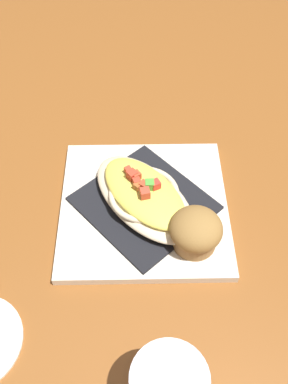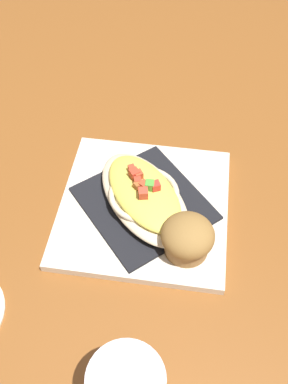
{
  "view_description": "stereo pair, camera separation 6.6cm",
  "coord_description": "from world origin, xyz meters",
  "views": [
    {
      "loc": [
        -0.41,
        0.04,
        0.56
      ],
      "look_at": [
        0.0,
        0.0,
        0.04
      ],
      "focal_mm": 41.4,
      "sensor_mm": 36.0,
      "label": 1
    },
    {
      "loc": [
        -0.41,
        -0.03,
        0.56
      ],
      "look_at": [
        0.0,
        0.0,
        0.04
      ],
      "focal_mm": 41.4,
      "sensor_mm": 36.0,
      "label": 2
    }
  ],
  "objects": [
    {
      "name": "ground_plane",
      "position": [
        0.0,
        0.0,
        0.0
      ],
      "size": [
        2.6,
        2.6,
        0.0
      ],
      "primitive_type": "plane",
      "color": "brown"
    },
    {
      "name": "gratin_dish",
      "position": [
        0.0,
        0.0,
        0.04
      ],
      "size": [
        0.22,
        0.2,
        0.05
      ],
      "color": "beige",
      "rests_on": "folded_napkin"
    },
    {
      "name": "folded_napkin",
      "position": [
        0.0,
        0.0,
        0.02
      ],
      "size": [
        0.24,
        0.24,
        0.0
      ],
      "primitive_type": "cube",
      "rotation": [
        0.0,
        0.0,
        0.65
      ],
      "color": "black",
      "rests_on": "square_plate"
    },
    {
      "name": "square_plate",
      "position": [
        0.0,
        0.0,
        0.01
      ],
      "size": [
        0.28,
        0.28,
        0.01
      ],
      "primitive_type": "cube",
      "rotation": [
        0.0,
        0.0,
        -0.08
      ],
      "color": "white",
      "rests_on": "ground_plane"
    },
    {
      "name": "muffin",
      "position": [
        -0.08,
        -0.07,
        0.04
      ],
      "size": [
        0.08,
        0.08,
        0.06
      ],
      "color": "olive",
      "rests_on": "square_plate"
    }
  ]
}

